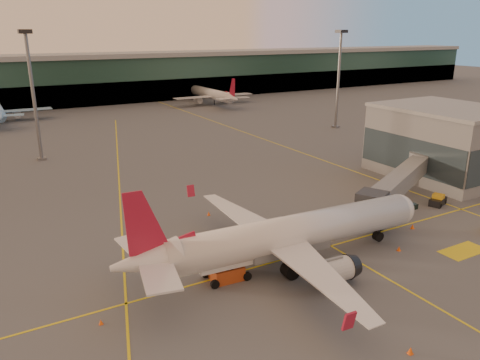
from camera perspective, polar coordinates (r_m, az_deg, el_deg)
ground at (r=52.96m, az=10.38°, el=-11.12°), size 600.00×600.00×0.00m
taxi_markings at (r=86.55m, az=-12.75°, el=0.28°), size 100.12×173.00×0.01m
terminal at (r=180.11m, az=-20.26°, el=11.38°), size 400.00×20.00×17.60m
gate_building at (r=91.87m, az=23.70°, el=4.28°), size 18.40×22.40×12.60m
mast_west_near at (r=102.00m, az=-23.99°, el=10.35°), size 2.40×2.40×25.60m
mast_east_near at (r=129.83m, az=11.97°, el=12.73°), size 2.40×2.40×25.60m
main_airplane at (r=52.27m, az=5.61°, el=-6.76°), size 37.82×34.07×11.41m
jet_bridge at (r=74.58m, az=19.26°, el=0.07°), size 26.72×15.09×5.71m
catering_truck at (r=49.74m, az=-1.94°, el=-9.35°), size 6.18×3.09×4.68m
pushback_tug at (r=77.30m, az=22.99°, el=-2.31°), size 3.67×2.78×1.68m
cone_nose at (r=67.02m, az=20.29°, el=-5.33°), size 0.50×0.50×0.64m
cone_tail at (r=45.83m, az=-16.60°, el=-16.25°), size 0.40×0.40×0.50m
cone_wing_right at (r=43.10m, az=20.07°, el=-18.95°), size 0.49×0.49×0.63m
cone_wing_left at (r=67.46m, az=-3.83°, el=-4.09°), size 0.45×0.45×0.57m
cone_fwd at (r=60.03m, az=18.81°, el=-7.92°), size 0.46×0.46×0.59m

